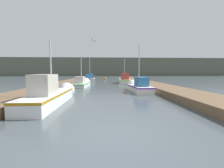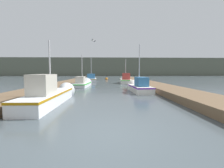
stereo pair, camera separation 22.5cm
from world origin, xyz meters
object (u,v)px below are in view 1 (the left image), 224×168
at_px(fishing_boat_2, 82,83).
at_px(channel_buoy, 105,79).
at_px(mooring_piling_0, 55,88).
at_px(fishing_boat_0, 52,94).
at_px(mooring_piling_2, 84,78).
at_px(mooring_piling_1, 80,80).
at_px(seagull_1, 92,40).
at_px(fishing_boat_4, 90,79).
at_px(fishing_boat_3, 124,80).
at_px(fishing_boat_1, 138,87).
at_px(seagull_lead, 94,41).

xyz_separation_m(fishing_boat_2, channel_buoy, (2.85, 15.30, -0.17)).
bearing_deg(mooring_piling_0, fishing_boat_0, -74.42).
height_order(fishing_boat_0, mooring_piling_2, fishing_boat_0).
bearing_deg(mooring_piling_1, channel_buoy, 67.06).
height_order(channel_buoy, seagull_1, seagull_1).
bearing_deg(fishing_boat_0, fishing_boat_4, 89.94).
bearing_deg(mooring_piling_0, mooring_piling_1, 90.59).
distance_m(mooring_piling_0, mooring_piling_2, 15.99).
bearing_deg(fishing_boat_3, mooring_piling_2, 154.76).
bearing_deg(seagull_1, fishing_boat_2, 15.79).
distance_m(fishing_boat_4, mooring_piling_2, 1.15).
xyz_separation_m(fishing_boat_3, mooring_piling_1, (-7.12, 0.35, 0.01)).
height_order(fishing_boat_0, fishing_boat_1, fishing_boat_1).
distance_m(fishing_boat_2, seagull_lead, 5.81).
height_order(mooring_piling_2, seagull_lead, seagull_lead).
relative_size(fishing_boat_0, fishing_boat_2, 1.24).
height_order(mooring_piling_0, seagull_lead, seagull_lead).
xyz_separation_m(fishing_boat_2, mooring_piling_0, (-1.03, -6.79, 0.17)).
height_order(fishing_boat_1, fishing_boat_2, fishing_boat_1).
bearing_deg(fishing_boat_1, channel_buoy, 95.55).
distance_m(fishing_boat_1, fishing_boat_2, 7.72).
bearing_deg(mooring_piling_2, mooring_piling_0, -90.14).
distance_m(fishing_boat_2, fishing_boat_3, 8.09).
xyz_separation_m(fishing_boat_2, fishing_boat_3, (5.96, 5.46, 0.13)).
xyz_separation_m(fishing_boat_4, mooring_piling_1, (-1.17, -3.92, 0.04)).
bearing_deg(fishing_boat_1, fishing_boat_3, 86.66).
distance_m(fishing_boat_1, seagull_lead, 6.24).
xyz_separation_m(fishing_boat_1, channel_buoy, (-3.04, 20.30, -0.25)).
height_order(mooring_piling_1, mooring_piling_2, mooring_piling_2).
bearing_deg(fishing_boat_0, mooring_piling_0, 106.03).
bearing_deg(seagull_lead, channel_buoy, 152.83).
bearing_deg(fishing_boat_0, fishing_boat_2, 89.49).
xyz_separation_m(mooring_piling_1, mooring_piling_2, (0.17, 3.38, 0.12)).
distance_m(mooring_piling_0, channel_buoy, 22.44).
distance_m(fishing_boat_2, mooring_piling_0, 6.87).
distance_m(fishing_boat_4, seagull_lead, 13.86).
height_order(fishing_boat_3, mooring_piling_1, fishing_boat_3).
height_order(fishing_boat_4, mooring_piling_2, fishing_boat_4).
xyz_separation_m(fishing_boat_0, seagull_lead, (1.93, 6.59, 4.30)).
bearing_deg(seagull_lead, mooring_piling_0, -62.55).
xyz_separation_m(fishing_boat_3, seagull_1, (-4.28, -9.67, 4.26)).
bearing_deg(channel_buoy, mooring_piling_0, -99.97).
relative_size(fishing_boat_4, mooring_piling_0, 5.76).
relative_size(fishing_boat_1, fishing_boat_4, 0.79).
distance_m(fishing_boat_2, seagull_1, 6.31).
relative_size(fishing_boat_3, seagull_lead, 10.36).
height_order(mooring_piling_1, seagull_1, seagull_1).
bearing_deg(mooring_piling_1, seagull_lead, -72.22).
xyz_separation_m(mooring_piling_1, seagull_1, (2.84, -10.02, 4.26)).
distance_m(fishing_boat_3, channel_buoy, 10.32).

